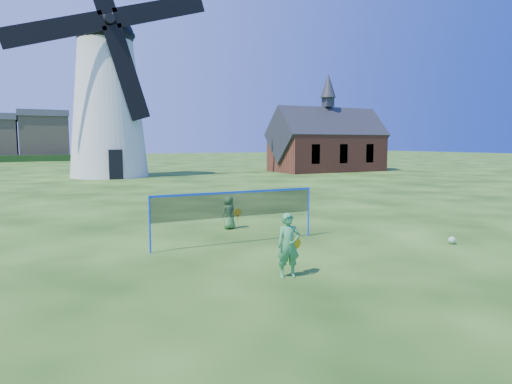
{
  "coord_description": "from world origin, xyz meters",
  "views": [
    {
      "loc": [
        -5.61,
        -11.25,
        2.95
      ],
      "look_at": [
        0.2,
        0.5,
        1.5
      ],
      "focal_mm": 31.51,
      "sensor_mm": 36.0,
      "label": 1
    }
  ],
  "objects_px": {
    "play_ball": "(452,240)",
    "player_girl": "(288,245)",
    "chapel": "(327,144)",
    "badminton_net": "(236,205)",
    "windmill": "(107,96)",
    "player_boy": "(229,212)"
  },
  "relations": [
    {
      "from": "play_ball",
      "to": "player_girl",
      "type": "bearing_deg",
      "value": -173.51
    },
    {
      "from": "play_ball",
      "to": "chapel",
      "type": "bearing_deg",
      "value": 60.95
    },
    {
      "from": "badminton_net",
      "to": "play_ball",
      "type": "relative_size",
      "value": 22.95
    },
    {
      "from": "badminton_net",
      "to": "windmill",
      "type": "bearing_deg",
      "value": 88.66
    },
    {
      "from": "badminton_net",
      "to": "play_ball",
      "type": "xyz_separation_m",
      "value": [
        5.65,
        -2.81,
        -1.03
      ]
    },
    {
      "from": "windmill",
      "to": "play_ball",
      "type": "bearing_deg",
      "value": -80.94
    },
    {
      "from": "player_boy",
      "to": "player_girl",
      "type": "bearing_deg",
      "value": 62.27
    },
    {
      "from": "badminton_net",
      "to": "player_girl",
      "type": "xyz_separation_m",
      "value": [
        -0.27,
        -3.48,
        -0.43
      ]
    },
    {
      "from": "chapel",
      "to": "player_girl",
      "type": "bearing_deg",
      "value": -126.53
    },
    {
      "from": "windmill",
      "to": "player_boy",
      "type": "xyz_separation_m",
      "value": [
        0.05,
        -26.24,
        -6.27
      ]
    },
    {
      "from": "play_ball",
      "to": "badminton_net",
      "type": "bearing_deg",
      "value": 153.59
    },
    {
      "from": "badminton_net",
      "to": "player_girl",
      "type": "distance_m",
      "value": 3.52
    },
    {
      "from": "player_girl",
      "to": "chapel",
      "type": "bearing_deg",
      "value": 67.28
    },
    {
      "from": "chapel",
      "to": "player_boy",
      "type": "relative_size",
      "value": 10.26
    },
    {
      "from": "player_boy",
      "to": "play_ball",
      "type": "xyz_separation_m",
      "value": [
        4.93,
        -5.01,
        -0.46
      ]
    },
    {
      "from": "windmill",
      "to": "play_ball",
      "type": "height_order",
      "value": "windmill"
    },
    {
      "from": "windmill",
      "to": "chapel",
      "type": "xyz_separation_m",
      "value": [
        21.24,
        -1.98,
        -4.06
      ]
    },
    {
      "from": "play_ball",
      "to": "windmill",
      "type": "bearing_deg",
      "value": 99.06
    },
    {
      "from": "windmill",
      "to": "player_girl",
      "type": "height_order",
      "value": "windmill"
    },
    {
      "from": "player_girl",
      "to": "player_boy",
      "type": "xyz_separation_m",
      "value": [
        0.99,
        5.69,
        -0.14
      ]
    },
    {
      "from": "windmill",
      "to": "play_ball",
      "type": "distance_m",
      "value": 32.36
    },
    {
      "from": "badminton_net",
      "to": "player_girl",
      "type": "height_order",
      "value": "badminton_net"
    }
  ]
}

